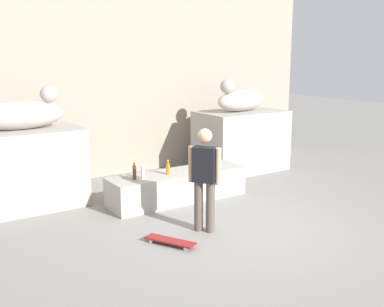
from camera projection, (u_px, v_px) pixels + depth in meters
name	position (u px, v px, depth m)	size (l,w,h in m)	color
ground_plane	(237.00, 230.00, 7.40)	(40.00, 40.00, 0.00)	gray
facade_wall	(114.00, 25.00, 10.46)	(10.75, 0.60, 6.90)	gray
pedestal_left	(23.00, 169.00, 8.40)	(2.09, 1.31, 1.46)	#A39E93
pedestal_right	(241.00, 141.00, 11.15)	(2.09, 1.31, 1.46)	#A39E93
statue_reclining_left	(21.00, 114.00, 8.21)	(1.61, 0.60, 0.78)	#B4A7A0
statue_reclining_right	(241.00, 99.00, 10.91)	(1.68, 0.86, 0.78)	#B4A7A0
ledge_block	(178.00, 186.00, 8.85)	(2.75, 0.78, 0.57)	#A39E93
skater	(205.00, 176.00, 7.16)	(0.37, 0.45, 1.67)	brown
skateboard	(170.00, 241.00, 6.78)	(0.56, 0.80, 0.08)	maroon
bottle_blue	(204.00, 159.00, 9.40)	(0.07, 0.07, 0.28)	#194C99
bottle_clear	(143.00, 172.00, 8.31)	(0.07, 0.07, 0.30)	silver
bottle_orange	(168.00, 169.00, 8.59)	(0.07, 0.07, 0.27)	orange
bottle_brown	(134.00, 172.00, 8.24)	(0.07, 0.07, 0.33)	#593314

